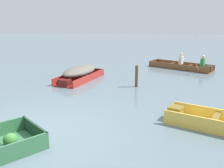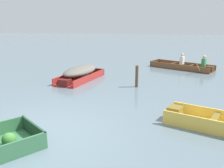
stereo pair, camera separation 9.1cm
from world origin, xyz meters
name	(u,v)px [view 2 (the right image)]	position (x,y,z in m)	size (l,w,h in m)	color
ground_plane	(47,131)	(0.00, 0.00, 0.00)	(80.00, 80.00, 0.00)	slate
skiff_red_near_moored	(80,72)	(-0.48, 5.44, 0.37)	(1.89, 3.05, 0.66)	#AD2D28
rowboat_wooden_brown_with_crew	(185,66)	(4.83, 8.73, 0.17)	(3.56, 3.01, 0.89)	brown
mooring_post	(137,76)	(2.18, 4.56, 0.46)	(0.13, 0.13, 0.91)	brown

